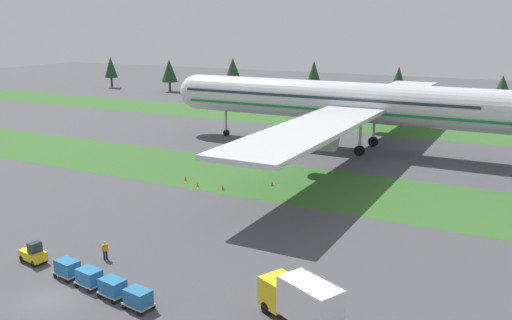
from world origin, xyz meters
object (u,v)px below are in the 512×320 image
at_px(baggage_tug, 33,254).
at_px(cargo_dolly_lead, 67,267).
at_px(taxiway_marker_3, 185,178).
at_px(cargo_dolly_second, 89,277).
at_px(cargo_dolly_third, 113,287).
at_px(ground_crew_loader, 105,250).
at_px(cargo_dolly_fourth, 138,298).
at_px(airliner, 356,102).
at_px(taxiway_marker_2, 272,183).
at_px(catering_truck, 301,300).
at_px(ground_crew_marshaller, 288,289).
at_px(taxiway_marker_0, 197,185).
at_px(taxiway_marker_1, 223,187).

xyz_separation_m(baggage_tug, cargo_dolly_lead, (4.96, -0.78, 0.10)).
bearing_deg(taxiway_marker_3, cargo_dolly_second, -69.54).
distance_m(cargo_dolly_third, ground_crew_loader, 7.46).
xyz_separation_m(cargo_dolly_third, cargo_dolly_fourth, (2.86, -0.45, 0.00)).
height_order(airliner, taxiway_marker_2, airliner).
bearing_deg(airliner, taxiway_marker_2, 173.56).
bearing_deg(catering_truck, airliner, 39.34).
distance_m(airliner, ground_crew_loader, 54.12).
height_order(cargo_dolly_second, cargo_dolly_third, same).
bearing_deg(cargo_dolly_second, catering_truck, -72.42).
height_order(ground_crew_marshaller, taxiway_marker_0, ground_crew_marshaller).
bearing_deg(ground_crew_loader, ground_crew_marshaller, -60.36).
distance_m(airliner, cargo_dolly_lead, 58.28).
relative_size(taxiway_marker_2, taxiway_marker_3, 1.00).
height_order(airliner, taxiway_marker_0, airliner).
distance_m(cargo_dolly_third, taxiway_marker_2, 32.91).
bearing_deg(cargo_dolly_second, taxiway_marker_0, 24.86).
height_order(cargo_dolly_third, taxiway_marker_3, cargo_dolly_third).
xyz_separation_m(cargo_dolly_lead, cargo_dolly_third, (5.73, -0.90, 0.00)).
bearing_deg(baggage_tug, taxiway_marker_1, 1.21).
bearing_deg(catering_truck, ground_crew_loader, 109.67).
height_order(airliner, cargo_dolly_fourth, airliner).
relative_size(cargo_dolly_third, cargo_dolly_fourth, 1.00).
height_order(cargo_dolly_fourth, taxiway_marker_2, cargo_dolly_fourth).
height_order(baggage_tug, cargo_dolly_lead, baggage_tug).
bearing_deg(cargo_dolly_lead, taxiway_marker_1, 11.76).
xyz_separation_m(cargo_dolly_second, catering_truck, (17.31, 2.63, 1.03)).
distance_m(cargo_dolly_lead, taxiway_marker_0, 27.52).
bearing_deg(taxiway_marker_2, airliner, 83.35).
distance_m(baggage_tug, taxiway_marker_1, 26.87).
height_order(taxiway_marker_0, taxiway_marker_2, taxiway_marker_2).
xyz_separation_m(cargo_dolly_fourth, catering_truck, (11.59, 3.53, 1.03)).
distance_m(ground_crew_marshaller, taxiway_marker_3, 35.10).
xyz_separation_m(cargo_dolly_second, cargo_dolly_fourth, (5.73, -0.90, 0.00)).
bearing_deg(cargo_dolly_third, taxiway_marker_1, 22.98).
bearing_deg(catering_truck, ground_crew_marshaller, 63.86).
distance_m(baggage_tug, cargo_dolly_second, 7.93).
relative_size(cargo_dolly_fourth, taxiway_marker_3, 3.91).
height_order(cargo_dolly_fourth, ground_crew_marshaller, ground_crew_marshaller).
height_order(cargo_dolly_lead, taxiway_marker_2, cargo_dolly_lead).
bearing_deg(ground_crew_loader, cargo_dolly_third, -106.00).
relative_size(cargo_dolly_second, catering_truck, 0.33).
xyz_separation_m(cargo_dolly_lead, taxiway_marker_3, (-7.99, 28.64, -0.61)).
relative_size(catering_truck, taxiway_marker_3, 11.82).
relative_size(cargo_dolly_lead, taxiway_marker_2, 3.93).
bearing_deg(ground_crew_marshaller, cargo_dolly_fourth, -54.82).
height_order(cargo_dolly_lead, taxiway_marker_0, cargo_dolly_lead).
bearing_deg(cargo_dolly_second, taxiway_marker_3, 29.41).
bearing_deg(taxiway_marker_2, baggage_tug, -105.22).
relative_size(cargo_dolly_second, ground_crew_loader, 1.38).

